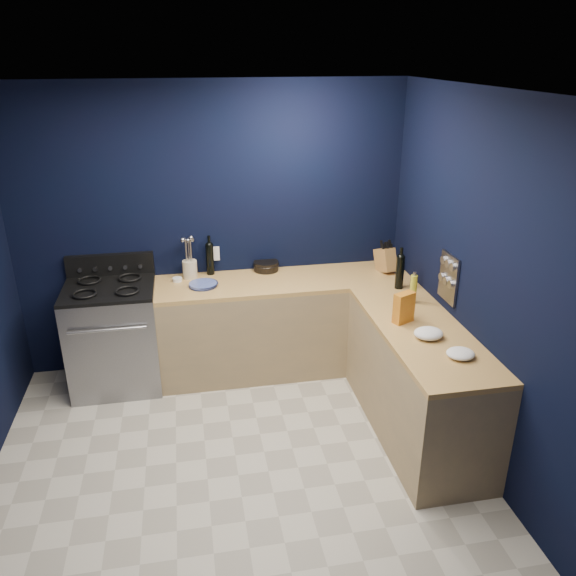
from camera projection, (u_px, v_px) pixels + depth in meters
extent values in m
cube|color=#BAB4A3|center=(238.00, 476.00, 4.08)|extent=(3.50, 3.50, 0.02)
cube|color=silver|center=(222.00, 91.00, 3.05)|extent=(3.50, 3.50, 0.02)
cube|color=black|center=(213.00, 230.00, 5.16)|extent=(3.50, 0.02, 2.60)
cube|color=black|center=(490.00, 291.00, 3.86)|extent=(0.02, 3.50, 2.60)
cube|color=black|center=(279.00, 524.00, 1.97)|extent=(3.50, 0.02, 2.60)
cube|color=#9A8056|center=(285.00, 326.00, 5.30)|extent=(2.30, 0.63, 0.86)
cube|color=olive|center=(285.00, 281.00, 5.13)|extent=(2.30, 0.63, 0.04)
cube|color=#9A8056|center=(417.00, 383.00, 4.40)|extent=(0.63, 1.67, 0.86)
cube|color=olive|center=(422.00, 331.00, 4.23)|extent=(0.63, 1.67, 0.04)
cube|color=gray|center=(115.00, 338.00, 5.02)|extent=(0.76, 0.66, 0.92)
cube|color=black|center=(112.00, 357.00, 4.74)|extent=(0.59, 0.02, 0.42)
cube|color=black|center=(108.00, 289.00, 4.83)|extent=(0.76, 0.66, 0.03)
cube|color=black|center=(110.00, 265.00, 5.06)|extent=(0.76, 0.06, 0.20)
cube|color=gray|center=(449.00, 278.00, 4.40)|extent=(0.02, 0.28, 0.38)
cube|color=white|center=(215.00, 254.00, 5.22)|extent=(0.09, 0.02, 0.13)
cylinder|color=#3D4B9B|center=(203.00, 285.00, 4.97)|extent=(0.30, 0.30, 0.03)
cylinder|color=white|center=(177.00, 280.00, 5.07)|extent=(0.10, 0.10, 0.03)
cylinder|color=beige|center=(190.00, 269.00, 5.13)|extent=(0.13, 0.13, 0.16)
cylinder|color=black|center=(210.00, 259.00, 5.19)|extent=(0.09, 0.09, 0.29)
cylinder|color=black|center=(266.00, 266.00, 5.31)|extent=(0.30, 0.30, 0.09)
cube|color=olive|center=(385.00, 260.00, 5.27)|extent=(0.18, 0.27, 0.27)
cylinder|color=black|center=(400.00, 272.00, 4.88)|extent=(0.09, 0.09, 0.29)
cylinder|color=#AAAC26|center=(413.00, 289.00, 4.60)|extent=(0.06, 0.06, 0.24)
cylinder|color=olive|center=(401.00, 301.00, 4.56)|extent=(0.06, 0.06, 0.09)
cylinder|color=olive|center=(399.00, 304.00, 4.50)|extent=(0.06, 0.06, 0.10)
cube|color=red|center=(404.00, 308.00, 4.28)|extent=(0.18, 0.14, 0.24)
ellipsoid|color=white|center=(429.00, 333.00, 4.07)|extent=(0.26, 0.23, 0.07)
ellipsoid|color=white|center=(461.00, 354.00, 3.82)|extent=(0.22, 0.21, 0.06)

